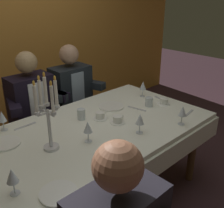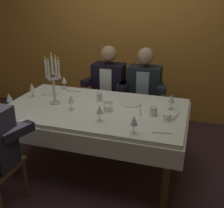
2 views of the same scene
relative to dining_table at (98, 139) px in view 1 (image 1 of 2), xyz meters
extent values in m
plane|color=#402830|center=(0.00, 0.00, -0.62)|extent=(12.00, 12.00, 0.00)
cube|color=#C98534|center=(0.00, 1.66, 0.73)|extent=(6.00, 0.12, 2.70)
cube|color=white|center=(0.00, 0.00, 0.10)|extent=(1.90, 1.10, 0.04)
cube|color=white|center=(0.00, 0.00, -0.01)|extent=(1.94, 1.14, 0.18)
cylinder|color=brown|center=(0.83, -0.43, -0.27)|extent=(0.07, 0.07, 0.70)
cylinder|color=brown|center=(0.83, 0.43, -0.27)|extent=(0.07, 0.07, 0.70)
cylinder|color=silver|center=(-0.46, -0.03, 0.13)|extent=(0.11, 0.11, 0.02)
cylinder|color=silver|center=(-0.46, -0.03, 0.28)|extent=(0.02, 0.02, 0.28)
cylinder|color=silver|center=(-0.46, -0.03, 0.46)|extent=(0.04, 0.04, 0.02)
cylinder|color=white|center=(-0.46, -0.03, 0.56)|extent=(0.02, 0.02, 0.18)
ellipsoid|color=yellow|center=(-0.46, -0.03, 0.66)|extent=(0.02, 0.02, 0.03)
cylinder|color=silver|center=(-0.42, -0.03, 0.40)|extent=(0.07, 0.01, 0.01)
cylinder|color=silver|center=(-0.38, -0.03, 0.42)|extent=(0.04, 0.04, 0.02)
cylinder|color=white|center=(-0.38, -0.03, 0.52)|extent=(0.02, 0.02, 0.18)
ellipsoid|color=yellow|center=(-0.38, -0.03, 0.62)|extent=(0.02, 0.02, 0.03)
cylinder|color=silver|center=(-0.46, 0.01, 0.40)|extent=(0.01, 0.07, 0.01)
cylinder|color=silver|center=(-0.46, 0.04, 0.42)|extent=(0.04, 0.04, 0.02)
cylinder|color=white|center=(-0.46, 0.04, 0.52)|extent=(0.02, 0.02, 0.18)
ellipsoid|color=yellow|center=(-0.46, 0.04, 0.62)|extent=(0.02, 0.02, 0.03)
cylinder|color=silver|center=(-0.49, -0.03, 0.40)|extent=(0.07, 0.01, 0.01)
cylinder|color=silver|center=(-0.53, -0.03, 0.42)|extent=(0.04, 0.04, 0.02)
cylinder|color=white|center=(-0.53, -0.03, 0.52)|extent=(0.02, 0.02, 0.18)
ellipsoid|color=yellow|center=(-0.53, -0.03, 0.62)|extent=(0.02, 0.02, 0.03)
cylinder|color=silver|center=(-0.46, -0.07, 0.40)|extent=(0.01, 0.08, 0.01)
cylinder|color=silver|center=(-0.46, -0.11, 0.42)|extent=(0.04, 0.04, 0.02)
cylinder|color=white|center=(-0.46, -0.11, 0.52)|extent=(0.02, 0.02, 0.18)
ellipsoid|color=yellow|center=(-0.46, -0.11, 0.62)|extent=(0.02, 0.02, 0.03)
cylinder|color=white|center=(-0.67, 0.25, 0.13)|extent=(0.22, 0.22, 0.01)
cylinder|color=white|center=(-0.67, -0.46, 0.13)|extent=(0.21, 0.21, 0.01)
cylinder|color=white|center=(0.34, 0.21, 0.13)|extent=(0.24, 0.24, 0.01)
cylinder|color=silver|center=(0.53, -0.45, 0.12)|extent=(0.06, 0.06, 0.00)
cylinder|color=silver|center=(0.53, -0.45, 0.16)|extent=(0.01, 0.01, 0.07)
cone|color=silver|center=(0.53, -0.45, 0.24)|extent=(0.07, 0.07, 0.08)
cylinder|color=maroon|center=(0.53, -0.45, 0.22)|extent=(0.04, 0.04, 0.03)
cylinder|color=silver|center=(-0.59, 0.46, 0.12)|extent=(0.06, 0.06, 0.00)
cylinder|color=silver|center=(-0.59, 0.46, 0.16)|extent=(0.01, 0.01, 0.07)
cone|color=silver|center=(-0.59, 0.46, 0.24)|extent=(0.07, 0.07, 0.08)
cylinder|color=silver|center=(-0.21, -0.14, 0.12)|extent=(0.06, 0.06, 0.00)
cylinder|color=silver|center=(-0.21, -0.14, 0.16)|extent=(0.01, 0.01, 0.07)
cone|color=silver|center=(-0.21, -0.14, 0.24)|extent=(0.07, 0.07, 0.08)
cylinder|color=#E0D172|center=(-0.21, -0.14, 0.22)|extent=(0.04, 0.04, 0.03)
cylinder|color=silver|center=(0.77, 0.18, 0.12)|extent=(0.06, 0.06, 0.00)
cylinder|color=silver|center=(0.77, 0.18, 0.16)|extent=(0.01, 0.01, 0.07)
cone|color=silver|center=(0.77, 0.18, 0.24)|extent=(0.07, 0.07, 0.08)
cylinder|color=#E0D172|center=(0.77, 0.18, 0.22)|extent=(0.04, 0.04, 0.03)
cylinder|color=silver|center=(0.16, -0.31, 0.12)|extent=(0.06, 0.06, 0.00)
cylinder|color=silver|center=(0.16, -0.31, 0.16)|extent=(0.01, 0.01, 0.07)
cone|color=silver|center=(0.16, -0.31, 0.24)|extent=(0.07, 0.07, 0.08)
cylinder|color=maroon|center=(0.16, -0.31, 0.22)|extent=(0.04, 0.04, 0.03)
cylinder|color=silver|center=(-0.84, -0.29, 0.12)|extent=(0.06, 0.06, 0.00)
cylinder|color=silver|center=(-0.84, -0.29, 0.16)|extent=(0.01, 0.01, 0.07)
cone|color=silver|center=(-0.84, -0.29, 0.24)|extent=(0.07, 0.07, 0.08)
cylinder|color=maroon|center=(-0.84, -0.29, 0.22)|extent=(0.04, 0.04, 0.03)
cylinder|color=silver|center=(0.63, -0.02, 0.16)|extent=(0.07, 0.07, 0.09)
cylinder|color=silver|center=(-0.02, 0.20, 0.17)|extent=(0.07, 0.07, 0.09)
cylinder|color=white|center=(0.77, -0.09, 0.12)|extent=(0.12, 0.12, 0.01)
cylinder|color=white|center=(0.77, -0.09, 0.15)|extent=(0.08, 0.08, 0.05)
torus|color=white|center=(0.82, -0.09, 0.15)|extent=(0.04, 0.01, 0.04)
cylinder|color=white|center=(0.10, 0.09, 0.12)|extent=(0.12, 0.12, 0.01)
cylinder|color=white|center=(0.10, 0.09, 0.15)|extent=(0.08, 0.08, 0.05)
torus|color=white|center=(0.15, 0.09, 0.15)|extent=(0.04, 0.01, 0.04)
cylinder|color=white|center=(0.16, -0.07, 0.12)|extent=(0.12, 0.12, 0.01)
cylinder|color=white|center=(0.16, -0.07, 0.15)|extent=(0.08, 0.08, 0.05)
torus|color=white|center=(0.21, -0.07, 0.15)|extent=(0.04, 0.01, 0.04)
cube|color=#B7B7BC|center=(0.76, -0.38, 0.12)|extent=(0.17, 0.05, 0.01)
cube|color=#B7B7BC|center=(-0.44, 0.40, 0.12)|extent=(0.19, 0.03, 0.01)
cube|color=#B7B7BC|center=(0.85, 0.01, 0.12)|extent=(0.05, 0.17, 0.01)
cube|color=#B7B7BC|center=(0.49, 0.01, 0.12)|extent=(0.06, 0.19, 0.01)
sphere|color=#9F684C|center=(-0.64, -0.88, 0.51)|extent=(0.21, 0.21, 0.21)
cube|color=black|center=(-0.42, -0.78, 0.15)|extent=(0.19, 0.34, 0.08)
cylinder|color=brown|center=(-0.31, 0.70, -0.41)|extent=(0.04, 0.04, 0.42)
cylinder|color=brown|center=(0.05, 0.70, -0.41)|extent=(0.04, 0.04, 0.42)
cylinder|color=brown|center=(-0.31, 1.06, -0.41)|extent=(0.04, 0.04, 0.42)
cylinder|color=brown|center=(0.05, 1.06, -0.41)|extent=(0.04, 0.04, 0.42)
cube|color=brown|center=(-0.13, 0.88, -0.18)|extent=(0.42, 0.42, 0.04)
cube|color=brown|center=(-0.13, 1.07, 0.06)|extent=(0.38, 0.04, 0.44)
cube|color=black|center=(-0.13, 0.88, 0.11)|extent=(0.42, 0.26, 0.54)
cube|color=white|center=(-0.13, 0.75, 0.14)|extent=(0.16, 0.01, 0.40)
sphere|color=tan|center=(-0.13, 0.88, 0.51)|extent=(0.21, 0.21, 0.21)
cube|color=black|center=(-0.35, 0.78, 0.15)|extent=(0.19, 0.34, 0.08)
cube|color=black|center=(0.09, 0.78, 0.15)|extent=(0.19, 0.34, 0.08)
cylinder|color=brown|center=(0.18, 0.70, -0.41)|extent=(0.04, 0.04, 0.42)
cylinder|color=brown|center=(0.54, 0.70, -0.41)|extent=(0.04, 0.04, 0.42)
cylinder|color=brown|center=(0.18, 1.06, -0.41)|extent=(0.04, 0.04, 0.42)
cylinder|color=brown|center=(0.54, 1.06, -0.41)|extent=(0.04, 0.04, 0.42)
cube|color=brown|center=(0.36, 0.88, -0.18)|extent=(0.42, 0.42, 0.04)
cube|color=brown|center=(0.36, 1.07, 0.06)|extent=(0.38, 0.04, 0.44)
cube|color=black|center=(0.36, 0.88, 0.11)|extent=(0.42, 0.26, 0.54)
cube|color=#869AB1|center=(0.36, 0.75, 0.14)|extent=(0.16, 0.01, 0.40)
sphere|color=tan|center=(0.36, 0.88, 0.51)|extent=(0.21, 0.21, 0.21)
cube|color=black|center=(0.14, 0.78, 0.15)|extent=(0.19, 0.34, 0.08)
cube|color=black|center=(0.58, 0.78, 0.15)|extent=(0.19, 0.34, 0.08)
camera|label=1|loc=(-1.25, -1.49, 1.15)|focal=42.79mm
camera|label=2|loc=(0.98, -2.52, 1.23)|focal=44.07mm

